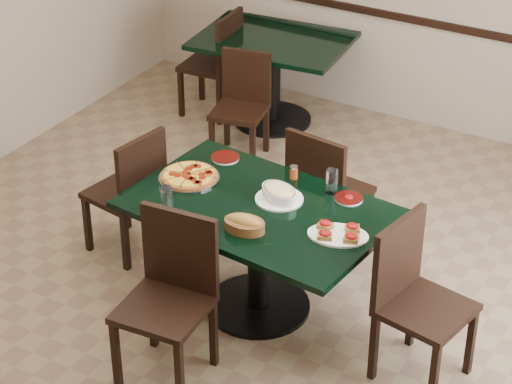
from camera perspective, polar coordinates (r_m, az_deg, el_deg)
The scene contains 21 objects.
floor at distance 6.53m, azimuth -0.97°, elevation -5.16°, with size 5.50×5.50×0.00m, color brown.
room_shell at distance 7.00m, azimuth 13.69°, elevation 7.53°, with size 5.50×5.50×5.50m.
main_table at distance 5.98m, azimuth 0.13°, elevation -2.28°, with size 1.61×1.12×0.75m.
back_table at distance 8.31m, azimuth 0.96°, elevation 7.33°, with size 1.30×1.00×0.75m.
chair_far at distance 6.51m, azimuth 3.90°, elevation 0.25°, with size 0.49×0.49×0.95m.
chair_near at distance 5.56m, azimuth -4.87°, elevation -5.45°, with size 0.50×0.50×0.99m.
chair_right at distance 5.60m, azimuth 8.98°, elevation -5.65°, with size 0.53×0.53×0.97m.
chair_left at distance 6.60m, azimuth -7.11°, elevation 0.25°, with size 0.48×0.48×0.91m.
back_chair_near at distance 7.81m, azimuth -0.78°, elevation 5.29°, with size 0.46×0.46×0.84m.
back_chair_left at distance 8.45m, azimuth -2.16°, elevation 7.64°, with size 0.46×0.46×0.92m.
pepperoni_pizza at distance 6.17m, azimuth -3.85°, elevation 0.92°, with size 0.38×0.38×0.04m.
lasagna_casserole at distance 5.93m, azimuth 1.34°, elevation -0.07°, with size 0.31×0.29×0.09m.
bread_basket at distance 5.65m, azimuth -0.65°, elevation -1.83°, with size 0.26×0.19×0.10m.
bruschetta_platter at distance 5.62m, azimuth 4.71°, elevation -2.35°, with size 0.40×0.33×0.05m.
side_plate_near at distance 5.68m, azimuth -3.04°, elevation -2.08°, with size 0.16×0.16×0.02m.
side_plate_far_r at distance 5.97m, azimuth 5.33°, elevation -0.35°, with size 0.17×0.17×0.03m.
side_plate_far_l at distance 6.39m, azimuth -1.76°, elevation 1.99°, with size 0.18×0.18×0.02m.
napkin_setting at distance 5.73m, azimuth -3.63°, elevation -1.84°, with size 0.20×0.20×0.01m.
water_glass_a at distance 6.00m, azimuth 4.35°, elevation 0.61°, with size 0.07×0.07×0.15m, color silver.
water_glass_b at distance 5.81m, azimuth -5.14°, elevation -0.45°, with size 0.08×0.08×0.16m, color silver.
pepper_shaker at distance 6.15m, azimuth 2.17°, elevation 1.14°, with size 0.05×0.05×0.09m.
Camera 1 is at (2.75, -4.51, 3.84)m, focal length 70.00 mm.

